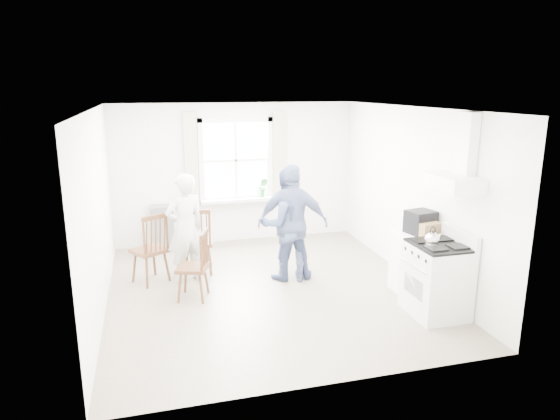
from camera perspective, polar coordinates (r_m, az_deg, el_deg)
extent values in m
cube|color=gray|center=(7.40, -1.41, -9.07)|extent=(4.62, 5.12, 0.02)
cube|color=white|center=(9.42, -5.09, 4.21)|extent=(4.62, 0.04, 2.64)
cube|color=white|center=(4.68, 5.84, -5.93)|extent=(4.62, 0.04, 2.64)
cube|color=white|center=(6.85, -20.28, -0.32)|extent=(0.04, 5.12, 2.64)
cube|color=white|center=(7.83, 14.91, 1.80)|extent=(0.04, 5.12, 2.64)
cube|color=white|center=(6.82, -1.54, 11.64)|extent=(4.62, 5.12, 0.02)
cube|color=white|center=(9.34, -5.08, 5.69)|extent=(1.20, 0.02, 1.40)
cube|color=white|center=(9.24, -5.15, 10.24)|extent=(1.38, 0.09, 0.09)
cube|color=white|center=(9.45, -4.95, 1.19)|extent=(1.38, 0.09, 0.09)
cube|color=white|center=(9.23, -9.01, 5.47)|extent=(0.09, 0.09, 1.58)
cube|color=white|center=(9.45, -1.17, 5.83)|extent=(0.09, 0.09, 1.58)
cube|color=white|center=(9.37, -4.87, 1.18)|extent=(1.38, 0.24, 0.06)
cube|color=beige|center=(9.19, -10.10, 5.70)|extent=(0.24, 0.05, 1.70)
cube|color=beige|center=(9.47, -0.12, 6.16)|extent=(0.24, 0.05, 1.70)
cube|color=white|center=(6.49, 19.09, 3.02)|extent=(0.45, 0.76, 0.18)
cube|color=white|center=(6.51, 20.53, 7.13)|extent=(0.14, 0.30, 0.76)
cube|color=gray|center=(9.29, -13.29, -1.93)|extent=(0.40, 0.30, 0.80)
cube|color=white|center=(6.78, 17.42, -7.69)|extent=(0.65, 0.76, 0.92)
cube|color=black|center=(6.62, 17.71, -3.86)|extent=(0.61, 0.72, 0.03)
cube|color=white|center=(6.76, 19.88, -2.93)|extent=(0.06, 0.76, 0.20)
cylinder|color=silver|center=(6.52, 14.99, -6.12)|extent=(0.02, 0.61, 0.02)
sphere|color=silver|center=(6.47, 16.99, -3.22)|extent=(0.18, 0.18, 0.18)
cylinder|color=silver|center=(6.49, 16.95, -3.68)|extent=(0.16, 0.16, 0.04)
torus|color=black|center=(6.44, 17.05, -2.30)|extent=(0.11, 0.06, 0.11)
cube|color=white|center=(7.37, 15.02, -5.83)|extent=(0.50, 0.55, 0.90)
cube|color=black|center=(7.19, 15.72, -1.90)|extent=(0.41, 0.38, 0.17)
cube|color=black|center=(7.15, 15.80, -0.67)|extent=(0.41, 0.38, 0.15)
cube|color=olive|center=(7.06, 16.57, -2.14)|extent=(0.35, 0.28, 0.20)
cube|color=#472917|center=(7.75, -14.68, -4.49)|extent=(0.63, 0.62, 0.06)
cube|color=#472917|center=(7.50, -13.98, -2.67)|extent=(0.41, 0.30, 0.59)
cylinder|color=#472917|center=(7.83, -14.57, -6.29)|extent=(0.04, 0.04, 0.47)
cube|color=#472917|center=(7.98, -9.40, -3.69)|extent=(0.51, 0.49, 0.05)
cube|color=#472917|center=(7.71, -9.51, -2.03)|extent=(0.44, 0.12, 0.59)
cylinder|color=#472917|center=(8.06, -9.33, -5.43)|extent=(0.04, 0.04, 0.47)
cube|color=#472917|center=(7.04, -9.97, -6.52)|extent=(0.51, 0.53, 0.05)
cube|color=#472917|center=(6.91, -8.62, -4.49)|extent=(0.19, 0.40, 0.54)
cylinder|color=#472917|center=(7.12, -9.89, -8.28)|extent=(0.04, 0.04, 0.43)
imported|color=silver|center=(7.55, -10.77, -2.07)|extent=(0.78, 0.78, 1.66)
imported|color=#404E78|center=(7.54, 0.72, -1.68)|extent=(0.83, 0.83, 1.71)
imported|color=navy|center=(7.44, 1.46, -1.57)|extent=(1.31, 1.31, 1.79)
imported|color=#377C39|center=(9.40, -1.99, 2.59)|extent=(0.25, 0.25, 0.36)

